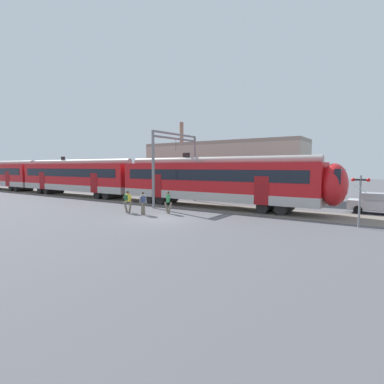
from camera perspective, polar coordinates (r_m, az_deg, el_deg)
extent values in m
plane|color=#515156|center=(20.35, -5.85, -5.06)|extent=(160.00, 160.00, 0.00)
cube|color=slate|center=(32.77, -13.15, -1.38)|extent=(80.00, 4.40, 0.01)
cube|color=#B7B2AD|center=(25.85, 3.86, -0.58)|extent=(18.00, 3.06, 0.70)
cube|color=red|center=(25.75, 3.88, 2.86)|extent=(18.00, 3.00, 2.40)
cube|color=black|center=(24.44, 2.13, 3.23)|extent=(16.56, 0.03, 0.90)
cube|color=maroon|center=(22.33, 13.04, 0.25)|extent=(1.10, 0.04, 2.10)
cube|color=maroon|center=(27.37, -6.78, 1.17)|extent=(1.10, 0.04, 2.10)
cylinder|color=#9C9793|center=(25.74, 3.90, 5.93)|extent=(17.64, 0.70, 0.70)
cube|color=black|center=(27.18, -1.10, 7.04)|extent=(0.70, 0.12, 0.40)
cylinder|color=black|center=(23.50, 17.32, -2.81)|extent=(0.90, 2.40, 0.90)
cylinder|color=black|center=(23.91, 14.09, -2.60)|extent=(0.90, 2.40, 0.90)
cylinder|color=black|center=(28.62, -4.69, -1.26)|extent=(0.90, 2.40, 0.90)
cylinder|color=black|center=(29.49, -6.83, -1.10)|extent=(0.90, 2.40, 0.90)
ellipsoid|color=red|center=(22.66, 25.41, 1.24)|extent=(1.80, 2.85, 2.95)
cube|color=black|center=(22.59, 26.34, 2.72)|extent=(0.40, 2.40, 1.00)
cube|color=#B7B2AD|center=(38.53, -20.99, 0.91)|extent=(18.00, 3.06, 0.70)
cube|color=red|center=(38.47, -21.06, 3.21)|extent=(18.00, 3.00, 2.40)
cube|color=black|center=(37.60, -22.95, 3.42)|extent=(16.56, 0.03, 0.90)
cube|color=maroon|center=(33.63, -18.20, 1.65)|extent=(1.10, 0.04, 2.10)
cube|color=maroon|center=(41.83, -26.68, 1.96)|extent=(1.10, 0.04, 2.10)
cylinder|color=#9C9793|center=(38.46, -21.12, 5.26)|extent=(17.64, 0.70, 0.70)
cube|color=black|center=(40.69, -23.37, 5.93)|extent=(0.70, 0.12, 0.40)
cylinder|color=black|center=(33.69, -14.71, -0.48)|extent=(0.90, 2.40, 0.90)
cylinder|color=black|center=(34.74, -16.25, -0.36)|extent=(0.90, 2.40, 0.90)
cylinder|color=black|center=(42.63, -24.80, 0.32)|extent=(0.90, 2.40, 0.90)
cylinder|color=black|center=(43.82, -25.77, 0.40)|extent=(0.90, 2.40, 0.90)
cube|color=#B7B2AD|center=(54.71, -32.44, 1.55)|extent=(18.00, 3.06, 0.70)
cube|color=red|center=(54.67, -32.52, 3.17)|extent=(18.00, 3.00, 2.40)
cube|color=maroon|center=(49.56, -31.72, 2.12)|extent=(1.10, 0.04, 2.10)
cylinder|color=#9C9793|center=(54.66, -32.58, 4.62)|extent=(17.64, 0.70, 0.70)
cylinder|color=black|center=(49.09, -29.39, 0.69)|extent=(0.90, 2.40, 0.90)
cylinder|color=black|center=(50.34, -30.13, 0.74)|extent=(0.90, 2.40, 0.90)
cylinder|color=#6B6051|center=(23.28, -11.69, -2.81)|extent=(0.20, 0.37, 0.87)
cylinder|color=#6B6051|center=(23.27, -12.50, -2.83)|extent=(0.20, 0.37, 0.87)
cube|color=gold|center=(23.19, -12.13, -1.08)|extent=(0.39, 0.29, 0.56)
cylinder|color=gold|center=(23.33, -12.60, -1.18)|extent=(0.12, 0.26, 0.52)
cylinder|color=gold|center=(23.07, -11.64, -1.23)|extent=(0.12, 0.26, 0.52)
sphere|color=#9E7051|center=(23.17, -12.10, -0.11)|extent=(0.22, 0.22, 0.22)
sphere|color=black|center=(23.15, -12.14, -0.04)|extent=(0.20, 0.20, 0.20)
cube|color=#235633|center=(23.08, -12.49, -1.06)|extent=(0.30, 0.20, 0.40)
cylinder|color=#6B6051|center=(22.25, -9.13, -3.12)|extent=(0.37, 0.33, 0.87)
cylinder|color=#6B6051|center=(21.94, -9.47, -3.24)|extent=(0.37, 0.33, 0.87)
cube|color=gray|center=(22.01, -9.32, -1.35)|extent=(0.41, 0.43, 0.56)
cylinder|color=gray|center=(21.90, -9.85, -1.52)|extent=(0.25, 0.22, 0.52)
cylinder|color=gray|center=(22.13, -8.79, -1.44)|extent=(0.25, 0.22, 0.52)
sphere|color=beige|center=(21.99, -9.34, -0.33)|extent=(0.22, 0.22, 0.22)
sphere|color=black|center=(21.96, -9.34, -0.26)|extent=(0.20, 0.20, 0.20)
cube|color=navy|center=(21.83, -9.24, -1.35)|extent=(0.30, 0.32, 0.40)
cylinder|color=#6B6051|center=(22.51, -4.87, -2.98)|extent=(0.38, 0.31, 0.87)
cylinder|color=#6B6051|center=(22.30, -4.23, -3.06)|extent=(0.38, 0.31, 0.87)
cube|color=#2D7F47|center=(22.32, -4.56, -1.21)|extent=(0.39, 0.43, 0.56)
cylinder|color=#2D7F47|center=(22.10, -4.44, -1.40)|extent=(0.26, 0.20, 0.52)
cylinder|color=#2D7F47|center=(22.55, -4.68, -1.28)|extent=(0.26, 0.20, 0.52)
sphere|color=brown|center=(22.28, -4.62, -0.22)|extent=(0.22, 0.22, 0.22)
sphere|color=black|center=(22.28, -4.57, -0.14)|extent=(0.20, 0.20, 0.20)
cube|color=#B7BABF|center=(26.12, 31.93, -2.16)|extent=(4.02, 1.69, 0.68)
cube|color=#A1A3A8|center=(26.07, 31.67, -0.79)|extent=(1.92, 1.46, 0.56)
cylinder|color=black|center=(27.00, 29.33, -2.56)|extent=(0.60, 0.21, 0.60)
cylinder|color=black|center=(25.46, 29.04, -2.96)|extent=(0.60, 0.21, 0.60)
cylinder|color=gray|center=(25.34, -7.39, 4.27)|extent=(0.24, 0.24, 6.50)
cylinder|color=gray|center=(30.48, 0.50, 4.40)|extent=(0.24, 0.24, 6.50)
cube|color=gray|center=(28.00, -3.11, 10.92)|extent=(0.20, 6.40, 0.16)
cube|color=gray|center=(27.96, -3.11, 10.10)|extent=(0.20, 6.40, 0.16)
cylinder|color=black|center=(27.91, -3.10, 8.87)|extent=(0.03, 0.03, 1.00)
cylinder|color=gray|center=(19.65, 29.31, -1.60)|extent=(0.11, 0.11, 3.00)
cube|color=black|center=(19.56, 29.46, 2.04)|extent=(0.80, 0.10, 0.10)
sphere|color=red|center=(19.53, 28.34, 2.09)|extent=(0.20, 0.20, 0.20)
sphere|color=red|center=(19.48, 30.56, 1.99)|extent=(0.20, 0.20, 0.20)
cube|color=white|center=(19.56, 29.39, 0.58)|extent=(0.72, 0.03, 0.48)
cube|color=#B2A899|center=(36.13, 5.60, 4.06)|extent=(19.42, 5.00, 6.00)
cube|color=gray|center=(36.23, 5.64, 9.13)|extent=(19.42, 5.00, 0.40)
cylinder|color=#8C6656|center=(39.40, -2.00, 10.85)|extent=(0.50, 0.50, 3.20)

